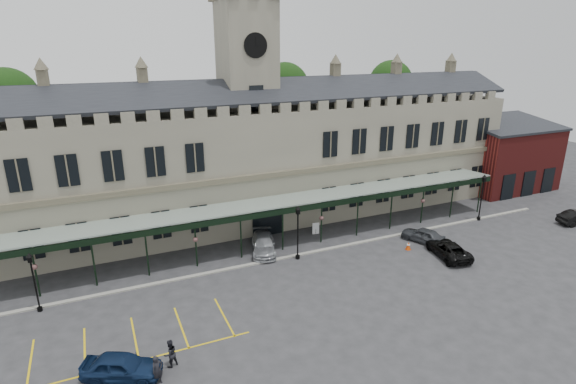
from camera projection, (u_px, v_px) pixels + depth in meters
name	position (u px, v px, depth m)	size (l,w,h in m)	color
ground	(319.00, 286.00, 35.40)	(140.00, 140.00, 0.00)	#2C2C2F
station_building	(250.00, 161.00, 47.15)	(60.00, 10.36, 17.30)	slate
clock_tower	(248.00, 96.00, 45.12)	(5.60, 5.60, 24.80)	slate
canopy	(282.00, 225.00, 41.11)	(50.00, 4.10, 4.30)	#8C9E93
brick_annex	(505.00, 156.00, 58.39)	(12.40, 8.36, 9.23)	#5E1716
kerb	(290.00, 256.00, 40.15)	(60.00, 0.40, 0.12)	gray
parking_markings	(136.00, 343.00, 28.72)	(16.00, 6.00, 0.01)	gold
tree_behind_left	(8.00, 100.00, 44.57)	(6.00, 6.00, 16.00)	#332314
tree_behind_mid	(285.00, 88.00, 56.09)	(6.00, 6.00, 16.00)	#332314
tree_behind_right	(391.00, 84.00, 62.24)	(6.00, 6.00, 16.00)	#332314
lamp_post_left	(33.00, 277.00, 31.27)	(0.43, 0.43, 4.58)	black
lamp_post_mid	(298.00, 228.00, 38.94)	(0.47, 0.47, 5.01)	black
lamp_post_right	(482.00, 193.00, 47.61)	(0.48, 0.48, 5.12)	black
traffic_cone	(408.00, 246.00, 41.52)	(0.47, 0.47, 0.75)	#DA4006
sign_board	(316.00, 229.00, 44.85)	(0.70, 0.17, 1.20)	black
bollard_left	(264.00, 238.00, 42.99)	(0.16, 0.16, 0.91)	black
bollard_right	(315.00, 228.00, 45.41)	(0.15, 0.15, 0.87)	black
car_left_a	(122.00, 367.00, 25.48)	(1.81, 4.50, 1.53)	#0E1E3D
car_taxi	(263.00, 244.00, 41.00)	(2.07, 5.10, 1.48)	#97999E
car_van	(448.00, 249.00, 40.11)	(2.29, 4.97, 1.38)	black
car_right_a	(423.00, 235.00, 43.06)	(1.66, 4.13, 1.41)	#36393E
person_a	(157.00, 370.00, 25.00)	(0.66, 0.43, 1.80)	black
person_b	(170.00, 354.00, 26.38)	(0.85, 0.66, 1.76)	black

